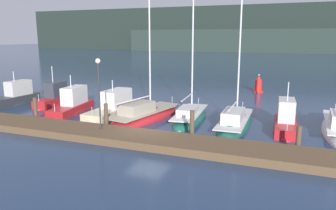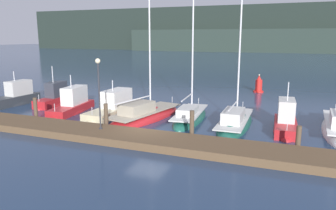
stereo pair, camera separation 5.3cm
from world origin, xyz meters
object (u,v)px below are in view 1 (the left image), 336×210
Objects in this scene: sailboat_berth_6 at (190,117)px; sailboat_berth_5 at (145,117)px; motorboat_berth_4 at (113,110)px; channel_buoy at (258,85)px; motorboat_berth_1 at (16,100)px; dock_lamppost at (99,83)px; motorboat_berth_8 at (285,126)px; motorboat_berth_2 at (54,101)px; motorboat_berth_3 at (72,108)px; sailboat_berth_7 at (235,123)px.

sailboat_berth_5 is at bearing -159.02° from sailboat_berth_6.
channel_buoy is (9.82, 15.35, 0.45)m from motorboat_berth_4.
motorboat_berth_1 is 25.41m from channel_buoy.
motorboat_berth_4 is 6.72m from dock_lamppost.
channel_buoy is at bearing 70.25° from dock_lamppost.
dock_lamppost reaches higher than motorboat_berth_8.
motorboat_berth_8 is 1.16× the size of dock_lamppost.
sailboat_berth_5 reaches higher than dock_lamppost.
channel_buoy is (-3.44, 15.38, 0.41)m from motorboat_berth_8.
sailboat_berth_5 reaches higher than channel_buoy.
sailboat_berth_6 is at bearing 1.80° from motorboat_berth_1.
motorboat_berth_2 is 3.67m from motorboat_berth_3.
sailboat_berth_5 is at bearing -0.07° from motorboat_berth_3.
sailboat_berth_5 is 3.47m from sailboat_berth_6.
channel_buoy is at bearing 67.19° from sailboat_berth_5.
dock_lamppost reaches higher than channel_buoy.
sailboat_berth_6 is at bearing 174.60° from motorboat_berth_8.
sailboat_berth_5 is at bearing 81.06° from dock_lamppost.
sailboat_berth_7 is (13.45, 0.81, -0.23)m from motorboat_berth_3.
channel_buoy is at bearing 102.62° from motorboat_berth_8.
motorboat_berth_8 is at bearing -3.82° from sailboat_berth_7.
motorboat_berth_3 is at bearing 140.50° from dock_lamppost.
sailboat_berth_7 is at bearing 176.18° from motorboat_berth_8.
sailboat_berth_5 is (13.61, -0.71, -0.21)m from motorboat_berth_1.
sailboat_berth_6 is (13.21, -0.43, -0.25)m from motorboat_berth_2.
motorboat_berth_1 is 3.76m from motorboat_berth_2.
motorboat_berth_2 is at bearing 176.93° from motorboat_berth_8.
motorboat_berth_3 is 6.70m from sailboat_berth_5.
sailboat_berth_6 reaches higher than motorboat_berth_2.
channel_buoy is (-0.03, 15.15, 0.63)m from sailboat_berth_7.
sailboat_berth_5 reaches higher than sailboat_berth_7.
dock_lamppost reaches higher than motorboat_berth_1.
motorboat_berth_3 is at bearing -130.05° from channel_buoy.
channel_buoy is (20.32, 15.25, 0.41)m from motorboat_berth_1.
motorboat_berth_4 is 13.27m from motorboat_berth_8.
sailboat_berth_6 is 5.32× the size of channel_buoy.
motorboat_berth_4 is at bearing -174.33° from sailboat_berth_6.
dock_lamppost is (-7.52, -5.69, 3.26)m from sailboat_berth_7.
motorboat_berth_3 is at bearing -172.92° from sailboat_berth_6.
sailboat_berth_5 is 1.23× the size of sailboat_berth_6.
sailboat_berth_6 reaches higher than channel_buoy.
dock_lamppost is at bearing -66.91° from motorboat_berth_4.
sailboat_berth_7 is at bearing 1.18° from motorboat_berth_4.
motorboat_berth_8 reaches higher than motorboat_berth_4.
motorboat_berth_2 is 0.90× the size of motorboat_berth_8.
motorboat_berth_3 is (3.27, -1.66, -0.02)m from motorboat_berth_2.
dock_lamppost is (2.34, -5.49, 3.08)m from motorboat_berth_4.
motorboat_berth_2 is 2.28× the size of channel_buoy.
motorboat_berth_4 is 0.59× the size of sailboat_berth_7.
sailboat_berth_7 reaches higher than motorboat_berth_2.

